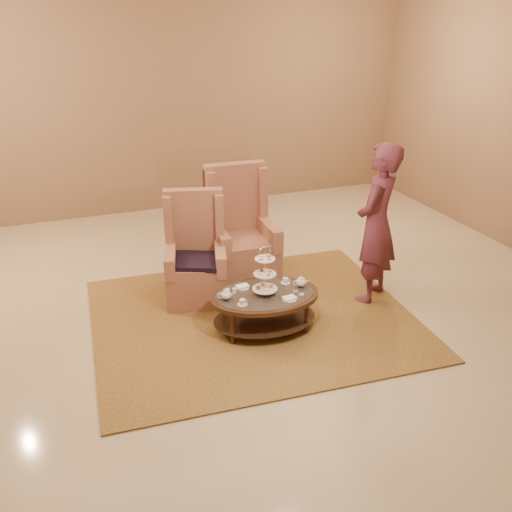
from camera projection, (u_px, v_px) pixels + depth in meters
name	position (u px, v px, depth m)	size (l,w,h in m)	color
ground	(253.00, 328.00, 5.85)	(8.00, 8.00, 0.00)	#C0B28F
ceiling	(253.00, 328.00, 5.85)	(8.00, 8.00, 0.02)	silver
wall_back	(160.00, 97.00, 8.54)	(8.00, 0.04, 3.50)	#8B694C
rug	(253.00, 318.00, 6.02)	(3.44, 2.93, 0.02)	olive
tea_table	(265.00, 300.00, 5.70)	(1.17, 0.86, 0.92)	black
armchair_left	(196.00, 263.00, 6.33)	(0.80, 0.82, 1.21)	#A4664D
armchair_right	(241.00, 241.00, 6.78)	(0.76, 0.78, 1.36)	#A4664D
person	(376.00, 224.00, 6.09)	(0.77, 0.73, 1.77)	#5B2735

